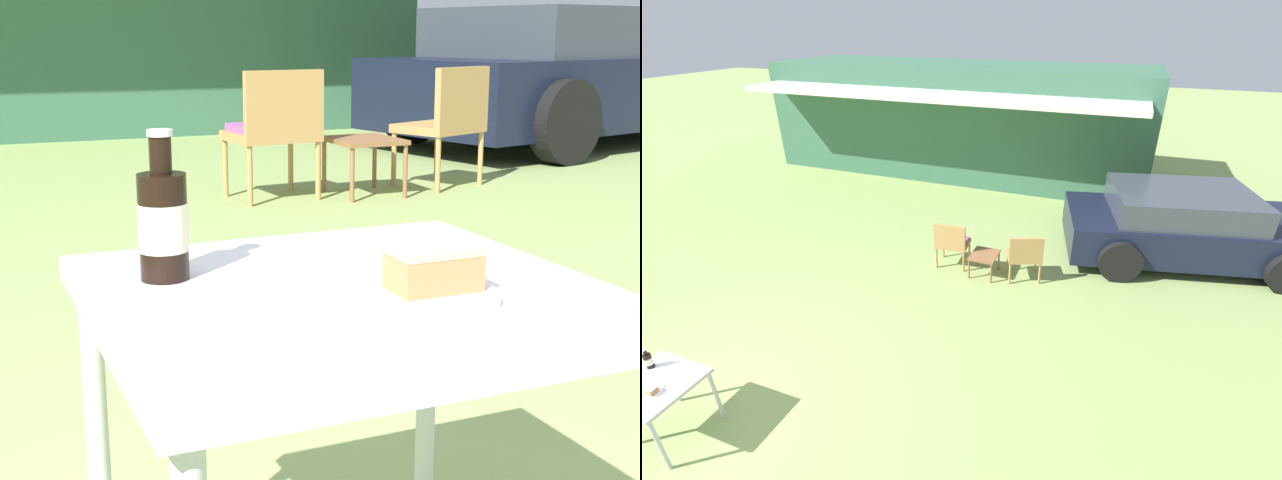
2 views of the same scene
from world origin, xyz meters
The scene contains 10 objects.
ground_plane centered at (0.00, 0.00, 0.00)m, with size 60.00×60.00×0.00m, color #8CA35B.
cabin_building centered at (-0.43, 9.57, 1.44)m, with size 10.16×4.25×2.86m.
parked_car centered at (5.24, 6.00, 0.65)m, with size 4.48×2.77×1.30m.
wicker_chair_cushioned centered at (1.47, 4.26, 0.48)m, with size 0.59×0.50×0.85m.
wicker_chair_plain centered at (2.76, 4.24, 0.49)m, with size 0.67×0.62×0.85m.
garden_side_table centered at (2.08, 4.19, 0.34)m, with size 0.44×0.50×0.39m.
patio_table centered at (0.00, 0.00, 0.62)m, with size 0.75×0.72×0.70m.
cake_on_plate centered at (0.08, -0.10, 0.73)m, with size 0.25×0.25×0.07m.
cola_bottle_near centered at (-0.24, 0.15, 0.79)m, with size 0.08×0.08×0.23m.
fork centered at (-0.02, -0.09, 0.70)m, with size 0.16×0.07×0.01m.
Camera 2 is at (3.96, -1.82, 3.91)m, focal length 24.00 mm.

